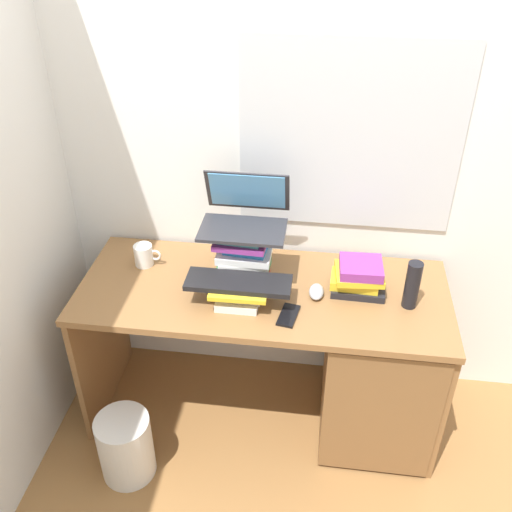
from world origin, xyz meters
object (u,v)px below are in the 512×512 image
Objects in this scene: book_stack_tall at (244,257)px; book_stack_side at (358,277)px; desk at (351,360)px; laptop at (245,213)px; keyboard at (238,283)px; wastebasket at (126,446)px; book_stack_keyboard_riser at (239,293)px; cell_phone at (288,315)px; mug at (144,255)px; computer_mouse at (316,292)px; water_bottle at (412,285)px.

book_stack_tall is 0.48m from book_stack_side.
laptop reaches higher than desk.
book_stack_tall is 0.57× the size of keyboard.
desk is 4.93× the size of wastebasket.
book_stack_tall is 0.76× the size of wastebasket.
cell_phone is at bearing -17.67° from book_stack_keyboard_riser.
mug is 0.88× the size of cell_phone.
book_stack_side is at bearing 26.78° from wastebasket.
computer_mouse is (0.31, -0.13, -0.27)m from laptop.
desk is 0.66m from book_stack_tall.
wastebasket is at bearing -156.95° from desk.
desk is at bearing -16.17° from laptop.
mug is at bearing -179.20° from laptop.
water_bottle is at bearing 25.48° from cell_phone.
cell_phone is (-0.10, -0.15, -0.01)m from computer_mouse.
cell_phone reaches higher than desk.
water_bottle is (0.20, -0.01, 0.43)m from desk.
computer_mouse is 0.76× the size of cell_phone.
mug is 1.14m from water_bottle.
laptop reaches higher than wastebasket.
desk is 3.67× the size of keyboard.
mug is (-0.45, -0.01, -0.24)m from laptop.
keyboard is 0.50m from mug.
book_stack_keyboard_riser is at bearing -88.39° from book_stack_tall.
desk is 4.44× the size of laptop.
cell_phone is (-0.28, -0.14, 0.34)m from desk.
mug is at bearing 167.43° from cell_phone.
mug is (-0.45, 0.05, -0.07)m from book_stack_tall.
desk is at bearing -4.07° from computer_mouse.
keyboard reaches higher than computer_mouse.
book_stack_keyboard_riser is 0.32m from computer_mouse.
book_stack_tall is at bearing 91.61° from book_stack_keyboard_riser.
mug is (-0.93, 0.07, -0.02)m from book_stack_side.
water_bottle is at bearing -1.49° from desk.
water_bottle is (0.68, 0.07, 0.01)m from keyboard.
wastebasket is at bearing -153.22° from book_stack_side.
book_stack_keyboard_riser is 2.22× the size of computer_mouse.
water_bottle reaches higher than cell_phone.
computer_mouse is at bearing 28.41° from wastebasket.
laptop is at bearing 137.11° from cell_phone.
book_stack_keyboard_riser is at bearing -88.06° from laptop.
mug is 0.38× the size of wastebasket.
computer_mouse is (-0.17, 0.01, 0.35)m from desk.
mug is 0.59× the size of water_bottle.
wastebasket is at bearing -132.73° from book_stack_tall.
book_stack_tall reaches higher than wastebasket.
book_stack_keyboard_riser is 0.05m from keyboard.
water_bottle reaches higher than wastebasket.
book_stack_tall is 1.05× the size of book_stack_side.
book_stack_keyboard_riser is 0.49m from book_stack_side.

